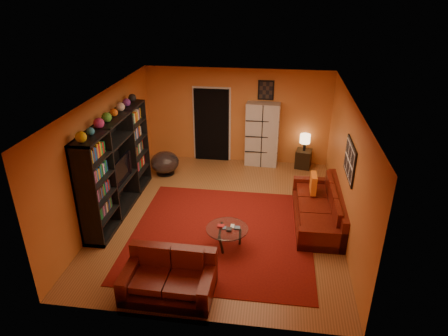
# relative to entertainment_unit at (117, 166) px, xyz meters

# --- Properties ---
(floor) EXTENTS (6.00, 6.00, 0.00)m
(floor) POSITION_rel_entertainment_unit_xyz_m (2.27, 0.00, -1.05)
(floor) COLOR brown
(floor) RESTS_ON ground
(ceiling) EXTENTS (6.00, 6.00, 0.00)m
(ceiling) POSITION_rel_entertainment_unit_xyz_m (2.27, 0.00, 1.55)
(ceiling) COLOR white
(ceiling) RESTS_ON wall_back
(wall_back) EXTENTS (6.00, 0.00, 6.00)m
(wall_back) POSITION_rel_entertainment_unit_xyz_m (2.27, 3.00, 0.25)
(wall_back) COLOR #C3692A
(wall_back) RESTS_ON floor
(wall_front) EXTENTS (6.00, 0.00, 6.00)m
(wall_front) POSITION_rel_entertainment_unit_xyz_m (2.27, -3.00, 0.25)
(wall_front) COLOR #C3692A
(wall_front) RESTS_ON floor
(wall_left) EXTENTS (0.00, 6.00, 6.00)m
(wall_left) POSITION_rel_entertainment_unit_xyz_m (-0.23, 0.00, 0.25)
(wall_left) COLOR #C3692A
(wall_left) RESTS_ON floor
(wall_right) EXTENTS (0.00, 6.00, 6.00)m
(wall_right) POSITION_rel_entertainment_unit_xyz_m (4.78, 0.00, 0.25)
(wall_right) COLOR #C3692A
(wall_right) RESTS_ON floor
(rug) EXTENTS (3.60, 3.60, 0.01)m
(rug) POSITION_rel_entertainment_unit_xyz_m (2.38, -0.70, -1.04)
(rug) COLOR #570D09
(rug) RESTS_ON floor
(doorway) EXTENTS (0.95, 0.10, 2.04)m
(doorway) POSITION_rel_entertainment_unit_xyz_m (1.57, 2.96, -0.03)
(doorway) COLOR black
(doorway) RESTS_ON floor
(wall_art_right) EXTENTS (0.03, 1.00, 0.70)m
(wall_art_right) POSITION_rel_entertainment_unit_xyz_m (4.75, -0.30, 0.55)
(wall_art_right) COLOR black
(wall_art_right) RESTS_ON wall_right
(wall_art_back) EXTENTS (0.42, 0.03, 0.52)m
(wall_art_back) POSITION_rel_entertainment_unit_xyz_m (3.02, 2.98, 1.00)
(wall_art_back) COLOR black
(wall_art_back) RESTS_ON wall_back
(entertainment_unit) EXTENTS (0.45, 3.00, 2.10)m
(entertainment_unit) POSITION_rel_entertainment_unit_xyz_m (0.00, 0.00, 0.00)
(entertainment_unit) COLOR black
(entertainment_unit) RESTS_ON floor
(tv) EXTENTS (0.95, 0.12, 0.55)m
(tv) POSITION_rel_entertainment_unit_xyz_m (0.05, -0.08, -0.06)
(tv) COLOR black
(tv) RESTS_ON entertainment_unit
(sofa) EXTENTS (1.00, 2.35, 0.85)m
(sofa) POSITION_rel_entertainment_unit_xyz_m (4.42, 0.09, -0.77)
(sofa) COLOR #4C100A
(sofa) RESTS_ON rug
(loveseat) EXTENTS (1.48, 0.90, 0.85)m
(loveseat) POSITION_rel_entertainment_unit_xyz_m (1.76, -2.42, -0.76)
(loveseat) COLOR #4C100A
(loveseat) RESTS_ON rug
(throw_pillow) EXTENTS (0.12, 0.42, 0.42)m
(throw_pillow) POSITION_rel_entertainment_unit_xyz_m (4.22, 0.57, -0.42)
(throw_pillow) COLOR orange
(throw_pillow) RESTS_ON sofa
(coffee_table) EXTENTS (0.80, 0.80, 0.40)m
(coffee_table) POSITION_rel_entertainment_unit_xyz_m (2.54, -1.09, -0.69)
(coffee_table) COLOR silver
(coffee_table) RESTS_ON floor
(storage_cabinet) EXTENTS (0.90, 0.44, 1.75)m
(storage_cabinet) POSITION_rel_entertainment_unit_xyz_m (2.98, 2.80, -0.17)
(storage_cabinet) COLOR #BAB7AB
(storage_cabinet) RESTS_ON floor
(bowl_chair) EXTENTS (0.74, 0.74, 0.60)m
(bowl_chair) POSITION_rel_entertainment_unit_xyz_m (0.50, 1.85, -0.73)
(bowl_chair) COLOR black
(bowl_chair) RESTS_ON floor
(side_table) EXTENTS (0.47, 0.47, 0.50)m
(side_table) POSITION_rel_entertainment_unit_xyz_m (4.13, 2.75, -0.80)
(side_table) COLOR black
(side_table) RESTS_ON floor
(table_lamp) EXTENTS (0.27, 0.27, 0.46)m
(table_lamp) POSITION_rel_entertainment_unit_xyz_m (4.13, 2.75, -0.23)
(table_lamp) COLOR black
(table_lamp) RESTS_ON side_table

